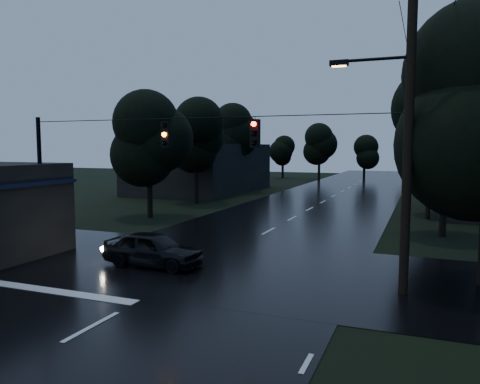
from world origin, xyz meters
The scene contains 14 objects.
main_road centered at (0.00, 30.00, 0.00)m, with size 12.00×120.00×0.02m, color black.
cross_street centered at (0.00, 12.00, 0.00)m, with size 60.00×9.00×0.02m, color black.
building_far_left centered at (-14.00, 40.00, 2.50)m, with size 10.00×16.00×5.00m, color black.
utility_pole_main centered at (7.41, 11.00, 5.26)m, with size 3.50×0.30×10.00m.
utility_pole_far centered at (8.30, 28.00, 3.88)m, with size 2.00×0.30×7.50m.
anchor_pole_left centered at (-7.50, 11.00, 3.00)m, with size 0.18×0.18×6.00m, color black.
span_signals centered at (0.56, 10.99, 5.24)m, with size 15.00×0.37×1.12m.
tree_left_a centered at (-9.00, 22.00, 5.24)m, with size 3.92×3.92×8.26m.
tree_left_b centered at (-9.60, 30.00, 5.62)m, with size 4.20×4.20×8.85m.
tree_left_c centered at (-10.20, 40.00, 5.99)m, with size 4.48×4.48×9.44m.
tree_right_a centered at (9.00, 22.00, 5.62)m, with size 4.20×4.20×8.85m.
tree_right_b centered at (9.60, 30.00, 5.99)m, with size 4.48×4.48×9.44m.
tree_right_c centered at (10.20, 40.00, 6.37)m, with size 4.76×4.76×10.03m.
car centered at (-1.91, 11.05, 0.69)m, with size 1.64×4.07×1.39m, color black.
Camera 1 is at (8.01, -4.63, 4.74)m, focal length 35.00 mm.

